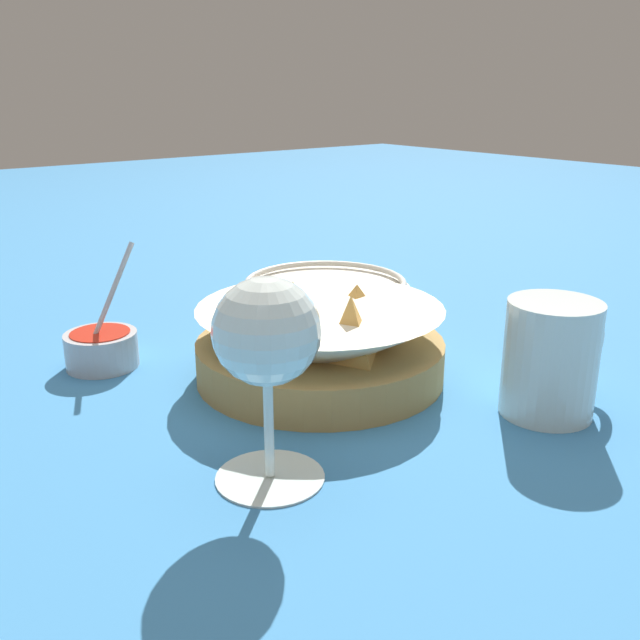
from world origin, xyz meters
name	(u,v)px	position (x,y,z in m)	size (l,w,h in m)	color
ground_plane	(288,383)	(0.00, 0.00, 0.00)	(4.00, 4.00, 0.00)	teal
food_basket	(320,344)	(0.03, 0.00, 0.03)	(0.23, 0.23, 0.09)	#B2894C
sauce_cup	(102,347)	(-0.12, 0.15, 0.02)	(0.08, 0.07, 0.12)	#B7B7BC
wine_glass	(267,340)	(-0.11, -0.13, 0.10)	(0.08, 0.08, 0.15)	silver
beer_mug	(551,362)	(0.14, -0.19, 0.05)	(0.12, 0.08, 0.10)	silver
side_plate	(325,285)	(0.23, 0.23, 0.01)	(0.23, 0.23, 0.01)	silver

